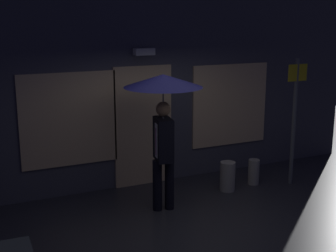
{
  "coord_description": "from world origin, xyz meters",
  "views": [
    {
      "loc": [
        -3.11,
        -5.54,
        3.07
      ],
      "look_at": [
        -0.08,
        0.94,
        1.38
      ],
      "focal_mm": 50.34,
      "sensor_mm": 36.0,
      "label": 1
    }
  ],
  "objects_px": {
    "street_sign_post": "(294,114)",
    "sidewalk_bollard": "(227,176)",
    "person_with_umbrella": "(163,102)",
    "sidewalk_bollard_2": "(254,172)"
  },
  "relations": [
    {
      "from": "person_with_umbrella",
      "to": "street_sign_post",
      "type": "distance_m",
      "value": 2.69
    },
    {
      "from": "sidewalk_bollard",
      "to": "person_with_umbrella",
      "type": "bearing_deg",
      "value": -168.47
    },
    {
      "from": "street_sign_post",
      "to": "sidewalk_bollard",
      "type": "xyz_separation_m",
      "value": [
        -1.26,
        0.19,
        -1.06
      ]
    },
    {
      "from": "person_with_umbrella",
      "to": "sidewalk_bollard_2",
      "type": "relative_size",
      "value": 4.66
    },
    {
      "from": "sidewalk_bollard",
      "to": "sidewalk_bollard_2",
      "type": "distance_m",
      "value": 0.62
    },
    {
      "from": "street_sign_post",
      "to": "person_with_umbrella",
      "type": "bearing_deg",
      "value": -178.09
    },
    {
      "from": "street_sign_post",
      "to": "sidewalk_bollard_2",
      "type": "distance_m",
      "value": 1.29
    },
    {
      "from": "sidewalk_bollard",
      "to": "sidewalk_bollard_2",
      "type": "height_order",
      "value": "sidewalk_bollard"
    },
    {
      "from": "person_with_umbrella",
      "to": "sidewalk_bollard",
      "type": "height_order",
      "value": "person_with_umbrella"
    },
    {
      "from": "street_sign_post",
      "to": "sidewalk_bollard",
      "type": "distance_m",
      "value": 1.66
    }
  ]
}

